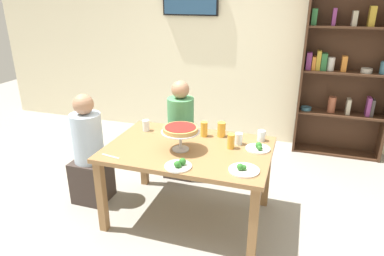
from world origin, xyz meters
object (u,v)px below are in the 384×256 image
deep_dish_pizza_stand (180,131)px  beer_glass_amber_tall (221,129)px  diner_head_west (90,157)px  beer_glass_amber_short (231,141)px  water_glass_clear_spare (146,125)px  diner_far_left (181,136)px  bookshelf (346,71)px  salad_plate_near_diner (179,165)px  salad_plate_spare (258,148)px  beer_glass_amber_spare (204,129)px  water_glass_clear_far (261,136)px  water_glass_clear_near (239,139)px  salad_plate_far_diner (243,169)px  cutlery_knife_near (177,131)px  cutlery_fork_near (110,156)px  dining_table (189,156)px

deep_dish_pizza_stand → beer_glass_amber_tall: size_ratio=2.36×
diner_head_west → beer_glass_amber_tall: 1.36m
beer_glass_amber_tall → beer_glass_amber_short: bearing=-59.0°
beer_glass_amber_short → water_glass_clear_spare: bearing=170.4°
diner_far_left → water_glass_clear_spare: bearing=-19.1°
bookshelf → diner_far_left: bookshelf is taller
bookshelf → diner_far_left: (-1.78, -1.24, -0.64)m
bookshelf → beer_glass_amber_tall: (-1.20, -1.68, -0.32)m
diner_far_left → beer_glass_amber_short: (0.72, -0.68, 0.32)m
salad_plate_near_diner → salad_plate_spare: bearing=43.7°
deep_dish_pizza_stand → beer_glass_amber_spare: deep_dish_pizza_stand is taller
salad_plate_near_diner → water_glass_clear_far: (0.55, 0.74, 0.03)m
water_glass_clear_near → water_glass_clear_far: bearing=38.0°
beer_glass_amber_tall → salad_plate_near_diner: bearing=-103.3°
diner_far_left → salad_plate_far_diner: bearing=40.2°
salad_plate_near_diner → cutlery_knife_near: salad_plate_near_diner is taller
diner_far_left → beer_glass_amber_spare: diner_far_left is taller
diner_head_west → cutlery_fork_near: bearing=-37.3°
dining_table → bookshelf: bookshelf is taller
diner_head_west → deep_dish_pizza_stand: bearing=-2.9°
water_glass_clear_spare → diner_far_left: bearing=70.9°
bookshelf → deep_dish_pizza_stand: bearing=-125.2°
salad_plate_far_diner → beer_glass_amber_short: 0.43m
deep_dish_pizza_stand → water_glass_clear_spare: bearing=146.6°
salad_plate_near_diner → water_glass_clear_spare: bearing=132.6°
dining_table → deep_dish_pizza_stand: size_ratio=4.34×
dining_table → beer_glass_amber_short: size_ratio=10.96×
cutlery_fork_near → cutlery_knife_near: same height
salad_plate_far_diner → beer_glass_amber_spare: 0.77m
beer_glass_amber_tall → beer_glass_amber_spare: size_ratio=0.99×
cutlery_fork_near → cutlery_knife_near: size_ratio=1.00×
bookshelf → beer_glass_amber_short: bookshelf is taller
salad_plate_far_diner → beer_glass_amber_tall: size_ratio=1.69×
cutlery_knife_near → diner_head_west: bearing=31.8°
salad_plate_spare → water_glass_clear_spare: (-1.14, 0.11, 0.04)m
water_glass_clear_near → water_glass_clear_spare: water_glass_clear_spare is taller
beer_glass_amber_spare → diner_head_west: bearing=-164.4°
water_glass_clear_near → cutlery_knife_near: 0.67m
cutlery_fork_near → cutlery_knife_near: (0.34, 0.72, 0.00)m
diner_head_west → beer_glass_amber_spare: size_ratio=7.88×
bookshelf → beer_glass_amber_tall: size_ratio=15.39×
beer_glass_amber_tall → beer_glass_amber_spare: beer_glass_amber_spare is taller
salad_plate_near_diner → beer_glass_amber_short: bearing=56.8°
salad_plate_far_diner → salad_plate_spare: size_ratio=1.11×
salad_plate_near_diner → salad_plate_spare: (0.56, 0.53, -0.00)m
bookshelf → beer_glass_amber_tall: bearing=-125.6°
bookshelf → water_glass_clear_far: bookshelf is taller
bookshelf → water_glass_clear_near: bearing=-119.0°
beer_glass_amber_tall → cutlery_fork_near: (-0.80, -0.73, -0.07)m
cutlery_knife_near → salad_plate_near_diner: bearing=120.0°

